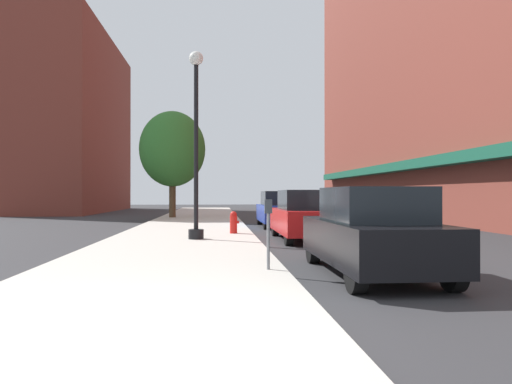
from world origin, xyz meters
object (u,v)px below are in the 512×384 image
car_red (305,216)px  car_black (372,232)px  lamppost (196,141)px  tree_near (172,149)px  car_blue (279,210)px  fire_hydrant (234,222)px  parking_meter_near (268,225)px

car_red → car_black: bearing=-90.8°
lamppost → tree_near: 14.01m
tree_near → car_blue: size_ratio=1.49×
fire_hydrant → car_red: bearing=-33.2°
tree_near → car_black: (5.57, -20.04, -3.43)m
lamppost → car_blue: size_ratio=1.37×
lamppost → car_blue: (3.56, 6.77, -2.39)m
car_black → car_blue: bearing=89.4°
fire_hydrant → car_blue: car_blue is taller
fire_hydrant → car_black: bearing=-74.3°
car_black → car_blue: (0.00, 12.98, 0.00)m
lamppost → tree_near: size_ratio=0.92×
car_blue → car_red: bearing=-91.7°
parking_meter_near → car_blue: bearing=81.4°
tree_near → car_blue: bearing=-51.7°
car_blue → parking_meter_near: bearing=-100.4°
fire_hydrant → parking_meter_near: size_ratio=0.60×
parking_meter_near → car_black: bearing=-3.5°
parking_meter_near → car_red: car_red is taller
tree_near → car_blue: 9.62m
lamppost → car_blue: 8.01m
lamppost → car_red: bearing=7.9°
car_red → car_blue: (0.00, 6.28, 0.00)m
car_red → car_blue: 6.28m
car_red → car_blue: bearing=89.2°
lamppost → car_black: bearing=-60.2°
parking_meter_near → car_red: size_ratio=0.30×
tree_near → car_black: 21.08m
lamppost → parking_meter_near: (1.61, -6.09, -2.25)m
car_black → car_red: same height
tree_near → car_red: bearing=-67.3°
fire_hydrant → car_red: 2.77m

